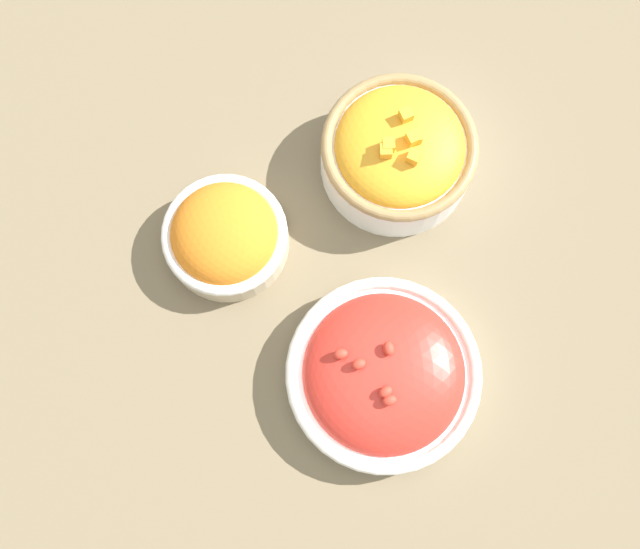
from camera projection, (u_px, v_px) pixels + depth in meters
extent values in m
plane|color=#75664C|center=(320.00, 281.00, 0.73)|extent=(3.00, 3.00, 0.00)
cylinder|color=beige|center=(227.00, 239.00, 0.72)|extent=(0.13, 0.13, 0.03)
torus|color=silver|center=(224.00, 234.00, 0.71)|extent=(0.13, 0.13, 0.01)
ellipsoid|color=orange|center=(224.00, 234.00, 0.71)|extent=(0.11, 0.11, 0.06)
cylinder|color=white|center=(382.00, 375.00, 0.70)|extent=(0.19, 0.19, 0.03)
torus|color=silver|center=(384.00, 373.00, 0.68)|extent=(0.19, 0.19, 0.01)
ellipsoid|color=red|center=(384.00, 373.00, 0.68)|extent=(0.16, 0.16, 0.05)
ellipsoid|color=red|center=(389.00, 400.00, 0.65)|extent=(0.02, 0.01, 0.01)
ellipsoid|color=red|center=(387.00, 350.00, 0.66)|extent=(0.02, 0.02, 0.01)
ellipsoid|color=red|center=(359.00, 364.00, 0.65)|extent=(0.02, 0.01, 0.01)
ellipsoid|color=red|center=(341.00, 354.00, 0.66)|extent=(0.02, 0.02, 0.01)
ellipsoid|color=red|center=(385.00, 392.00, 0.65)|extent=(0.01, 0.01, 0.01)
cylinder|color=white|center=(397.00, 156.00, 0.73)|extent=(0.16, 0.16, 0.05)
torus|color=#997A4C|center=(400.00, 146.00, 0.71)|extent=(0.16, 0.16, 0.01)
ellipsoid|color=orange|center=(400.00, 146.00, 0.71)|extent=(0.13, 0.13, 0.05)
cube|color=#F4A828|center=(415.00, 137.00, 0.68)|extent=(0.02, 0.02, 0.01)
cube|color=#F4A828|center=(406.00, 115.00, 0.69)|extent=(0.01, 0.01, 0.01)
cube|color=#F4A828|center=(413.00, 138.00, 0.68)|extent=(0.01, 0.01, 0.01)
cube|color=#F4A828|center=(414.00, 157.00, 0.68)|extent=(0.02, 0.02, 0.01)
cube|color=#F4A828|center=(388.00, 145.00, 0.68)|extent=(0.02, 0.02, 0.01)
cube|color=#F4A828|center=(386.00, 151.00, 0.68)|extent=(0.02, 0.02, 0.01)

